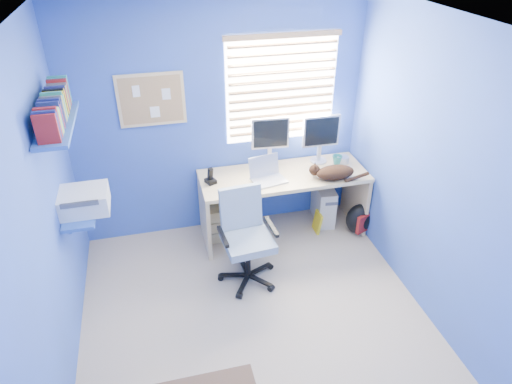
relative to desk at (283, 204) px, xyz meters
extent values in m
cube|color=#A49786|center=(-0.60, -1.26, -0.37)|extent=(3.00, 3.20, 0.00)
cube|color=white|center=(-0.60, -1.26, 2.13)|extent=(3.00, 3.20, 0.00)
cube|color=#3754A6|center=(-0.60, 0.34, 0.88)|extent=(3.00, 0.01, 2.50)
cube|color=#3754A6|center=(-2.10, -1.26, 0.88)|extent=(0.01, 3.20, 2.50)
cube|color=#3754A6|center=(0.90, -1.26, 0.88)|extent=(0.01, 3.20, 2.50)
cube|color=#DABE7F|center=(0.00, 0.00, 0.00)|extent=(1.76, 0.65, 0.74)
cube|color=silver|center=(-0.19, -0.10, 0.48)|extent=(0.37, 0.32, 0.22)
cube|color=silver|center=(-0.08, 0.26, 0.64)|extent=(0.41, 0.15, 0.54)
cube|color=silver|center=(0.45, 0.18, 0.64)|extent=(0.40, 0.13, 0.54)
cube|color=black|center=(-0.77, 0.01, 0.45)|extent=(0.13, 0.14, 0.17)
imported|color=#268377|center=(0.63, 0.08, 0.42)|extent=(0.10, 0.09, 0.10)
cylinder|color=silver|center=(0.70, 0.10, 0.41)|extent=(0.13, 0.13, 0.07)
ellipsoid|color=black|center=(0.48, -0.21, 0.44)|extent=(0.45, 0.35, 0.14)
cube|color=beige|center=(0.53, 0.11, -0.14)|extent=(0.24, 0.46, 0.45)
cube|color=tan|center=(-0.63, 0.09, -0.17)|extent=(0.35, 0.28, 0.41)
cube|color=yellow|center=(0.39, -0.09, -0.25)|extent=(0.03, 0.17, 0.24)
ellipsoid|color=black|center=(0.83, -0.22, -0.19)|extent=(0.37, 0.33, 0.36)
cylinder|color=black|center=(-0.55, -0.68, -0.34)|extent=(0.58, 0.58, 0.06)
cylinder|color=black|center=(-0.55, -0.68, -0.13)|extent=(0.05, 0.05, 0.37)
cube|color=#92B0CB|center=(-0.55, -0.68, 0.10)|extent=(0.47, 0.47, 0.08)
cube|color=#92B0CB|center=(-0.57, -0.47, 0.35)|extent=(0.40, 0.09, 0.42)
cube|color=white|center=(0.05, 0.33, 1.18)|extent=(1.15, 0.01, 1.10)
cube|color=#A97E51|center=(0.05, 0.30, 1.18)|extent=(1.10, 0.03, 1.00)
cube|color=#DABE7F|center=(-1.25, 0.33, 1.18)|extent=(0.64, 0.02, 0.52)
cube|color=tan|center=(-1.25, 0.32, 1.18)|extent=(0.58, 0.01, 0.46)
cube|color=#2F57AD|center=(-1.96, -0.51, 0.55)|extent=(0.26, 0.55, 0.03)
cube|color=silver|center=(-1.92, -0.51, 0.65)|extent=(0.42, 0.34, 0.18)
cube|color=#2F57AD|center=(-1.97, -0.51, 1.35)|extent=(0.24, 0.90, 0.03)
cube|color=navy|center=(-1.98, -0.51, 1.48)|extent=(0.15, 0.80, 0.22)
camera|label=1|loc=(-1.29, -3.97, 2.71)|focal=32.00mm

